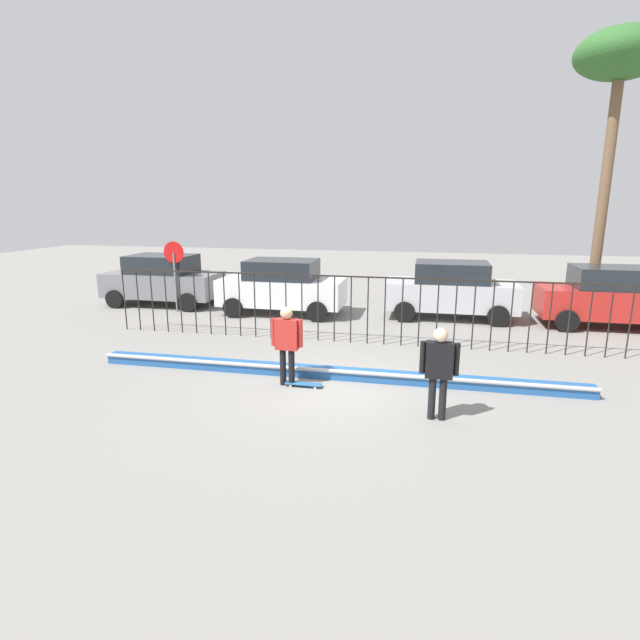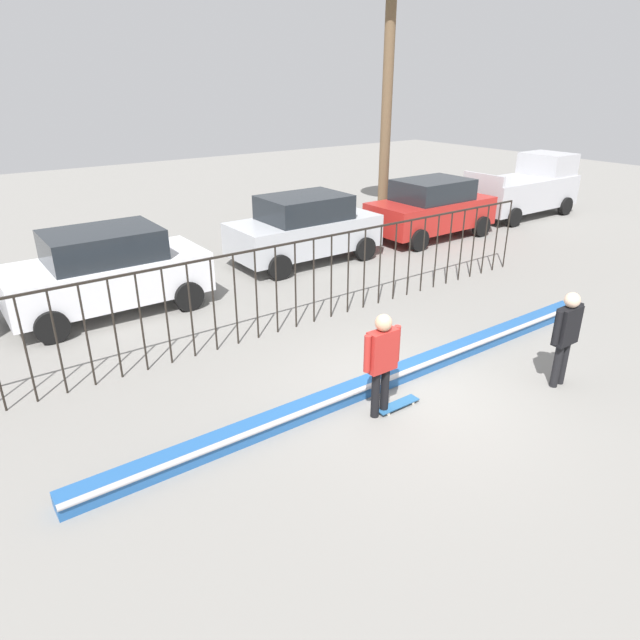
{
  "view_description": "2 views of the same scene",
  "coord_description": "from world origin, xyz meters",
  "px_view_note": "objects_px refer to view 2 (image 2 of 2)",
  "views": [
    {
      "loc": [
        2.05,
        -9.97,
        3.86
      ],
      "look_at": [
        -0.52,
        1.83,
        1.0
      ],
      "focal_mm": 28.15,
      "sensor_mm": 36.0,
      "label": 1
    },
    {
      "loc": [
        -6.0,
        -5.7,
        4.92
      ],
      "look_at": [
        -0.76,
        1.54,
        1.03
      ],
      "focal_mm": 31.39,
      "sensor_mm": 36.0,
      "label": 2
    }
  ],
  "objects_px": {
    "pickup_truck": "(525,188)",
    "parked_car_silver": "(304,228)",
    "skateboarder": "(382,356)",
    "parked_car_red": "(431,208)",
    "skateboard": "(398,405)",
    "camera_operator": "(566,331)",
    "parked_car_white": "(107,271)"
  },
  "relations": [
    {
      "from": "pickup_truck",
      "to": "parked_car_silver",
      "type": "bearing_deg",
      "value": -179.97
    },
    {
      "from": "skateboarder",
      "to": "parked_car_red",
      "type": "height_order",
      "value": "parked_car_red"
    },
    {
      "from": "skateboarder",
      "to": "skateboard",
      "type": "relative_size",
      "value": 2.15
    },
    {
      "from": "camera_operator",
      "to": "parked_car_white",
      "type": "distance_m",
      "value": 9.46
    },
    {
      "from": "skateboarder",
      "to": "camera_operator",
      "type": "xyz_separation_m",
      "value": [
        3.13,
        -1.11,
        -0.01
      ]
    },
    {
      "from": "pickup_truck",
      "to": "camera_operator",
      "type": "bearing_deg",
      "value": -141.33
    },
    {
      "from": "skateboard",
      "to": "parked_car_white",
      "type": "bearing_deg",
      "value": 102.58
    },
    {
      "from": "parked_car_silver",
      "to": "pickup_truck",
      "type": "height_order",
      "value": "pickup_truck"
    },
    {
      "from": "camera_operator",
      "to": "pickup_truck",
      "type": "xyz_separation_m",
      "value": [
        10.65,
        8.39,
        0.01
      ]
    },
    {
      "from": "camera_operator",
      "to": "parked_car_red",
      "type": "height_order",
      "value": "parked_car_red"
    },
    {
      "from": "parked_car_white",
      "to": "parked_car_silver",
      "type": "bearing_deg",
      "value": 2.69
    },
    {
      "from": "parked_car_white",
      "to": "parked_car_red",
      "type": "bearing_deg",
      "value": -1.35
    },
    {
      "from": "skateboarder",
      "to": "pickup_truck",
      "type": "height_order",
      "value": "pickup_truck"
    },
    {
      "from": "parked_car_white",
      "to": "parked_car_silver",
      "type": "xyz_separation_m",
      "value": [
        5.72,
        0.58,
        0.0
      ]
    },
    {
      "from": "camera_operator",
      "to": "parked_car_white",
      "type": "height_order",
      "value": "parked_car_white"
    },
    {
      "from": "skateboard",
      "to": "pickup_truck",
      "type": "distance_m",
      "value": 15.31
    },
    {
      "from": "skateboarder",
      "to": "pickup_truck",
      "type": "distance_m",
      "value": 15.58
    },
    {
      "from": "parked_car_red",
      "to": "pickup_truck",
      "type": "relative_size",
      "value": 0.91
    },
    {
      "from": "camera_operator",
      "to": "parked_car_silver",
      "type": "height_order",
      "value": "parked_car_silver"
    },
    {
      "from": "camera_operator",
      "to": "pickup_truck",
      "type": "relative_size",
      "value": 0.36
    },
    {
      "from": "camera_operator",
      "to": "pickup_truck",
      "type": "height_order",
      "value": "pickup_truck"
    },
    {
      "from": "parked_car_silver",
      "to": "parked_car_red",
      "type": "relative_size",
      "value": 1.0
    },
    {
      "from": "camera_operator",
      "to": "parked_car_red",
      "type": "relative_size",
      "value": 0.4
    },
    {
      "from": "skateboarder",
      "to": "parked_car_white",
      "type": "xyz_separation_m",
      "value": [
        -2.11,
        6.77,
        -0.06
      ]
    },
    {
      "from": "skateboarder",
      "to": "parked_car_white",
      "type": "distance_m",
      "value": 7.09
    },
    {
      "from": "parked_car_silver",
      "to": "skateboard",
      "type": "bearing_deg",
      "value": -110.16
    },
    {
      "from": "skateboarder",
      "to": "pickup_truck",
      "type": "bearing_deg",
      "value": 2.61
    },
    {
      "from": "parked_car_silver",
      "to": "pickup_truck",
      "type": "bearing_deg",
      "value": 3.21
    },
    {
      "from": "skateboard",
      "to": "parked_car_red",
      "type": "bearing_deg",
      "value": 33.89
    },
    {
      "from": "skateboarder",
      "to": "parked_car_silver",
      "type": "bearing_deg",
      "value": 38.54
    },
    {
      "from": "parked_car_white",
      "to": "pickup_truck",
      "type": "distance_m",
      "value": 15.89
    },
    {
      "from": "pickup_truck",
      "to": "skateboarder",
      "type": "bearing_deg",
      "value": -151.71
    }
  ]
}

